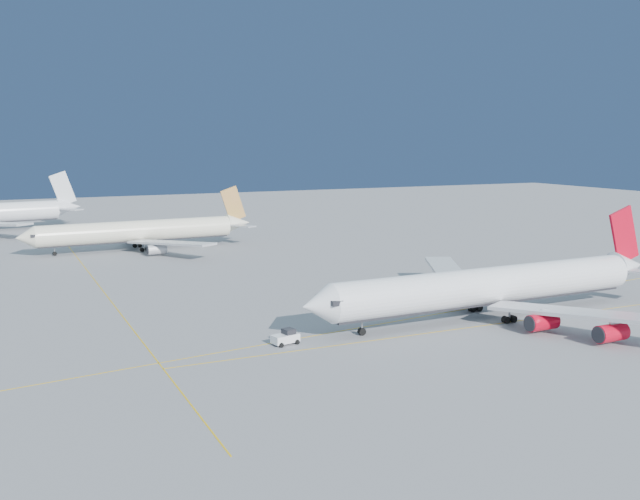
{
  "coord_description": "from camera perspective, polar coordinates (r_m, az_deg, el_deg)",
  "views": [
    {
      "loc": [
        -57.3,
        -95.25,
        26.89
      ],
      "look_at": [
        -3.67,
        20.12,
        7.0
      ],
      "focal_mm": 40.0,
      "sensor_mm": 36.0,
      "label": 1
    }
  ],
  "objects": [
    {
      "name": "pushback_tug",
      "position": [
        94.96,
        -2.74,
        -6.99
      ],
      "size": [
        3.89,
        2.79,
        2.02
      ],
      "rotation": [
        0.0,
        0.0,
        0.2
      ],
      "color": "white",
      "rests_on": "ground"
    },
    {
      "name": "airliner_virgin",
      "position": [
        111.55,
        13.84,
        -2.8
      ],
      "size": [
        64.53,
        58.03,
        15.94
      ],
      "rotation": [
        0.0,
        0.0,
        0.03
      ],
      "color": "white",
      "rests_on": "ground"
    },
    {
      "name": "taxiway_lines",
      "position": [
        113.39,
        -2.14,
        -4.83
      ],
      "size": [
        118.86,
        140.0,
        0.02
      ],
      "color": "#D09E0B",
      "rests_on": "ground"
    },
    {
      "name": "airliner_etihad",
      "position": [
        179.75,
        -14.07,
        1.48
      ],
      "size": [
        57.24,
        52.84,
        14.94
      ],
      "rotation": [
        0.0,
        0.0,
        0.05
      ],
      "color": "beige",
      "rests_on": "ground"
    },
    {
      "name": "ground",
      "position": [
        114.37,
        5.95,
        -4.76
      ],
      "size": [
        500.0,
        500.0,
        0.0
      ],
      "primitive_type": "plane",
      "color": "slate",
      "rests_on": "ground"
    }
  ]
}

